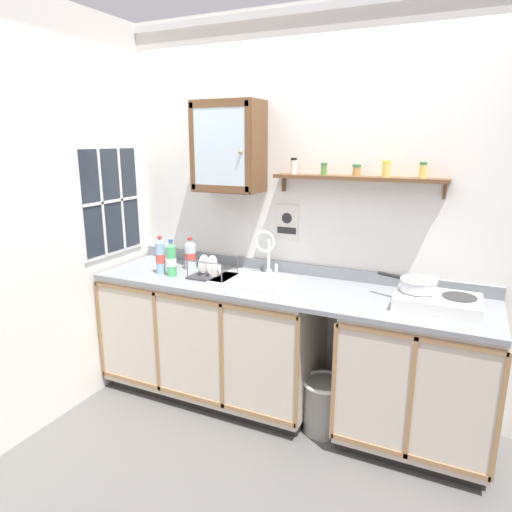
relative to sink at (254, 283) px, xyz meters
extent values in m
plane|color=#565451|center=(0.22, -0.44, -0.89)|extent=(5.67, 5.67, 0.00)
cube|color=silver|center=(0.22, 0.30, 0.46)|extent=(3.27, 0.05, 2.70)
cube|color=white|center=(0.22, 0.27, 1.75)|extent=(3.27, 0.02, 0.05)
cube|color=silver|center=(-1.14, -0.68, 0.46)|extent=(0.05, 3.52, 2.70)
cube|color=black|center=(-0.32, -0.01, -0.85)|extent=(1.52, 0.57, 0.08)
cube|color=beige|center=(-0.32, -0.04, -0.41)|extent=(1.55, 0.63, 0.80)
cube|color=#997047|center=(-0.32, -0.36, -0.05)|extent=(1.55, 0.01, 0.03)
cube|color=#997047|center=(-0.32, -0.36, -0.76)|extent=(1.55, 0.01, 0.03)
cube|color=#997047|center=(-1.10, -0.36, -0.41)|extent=(0.02, 0.01, 0.74)
cube|color=#997047|center=(-0.58, -0.36, -0.41)|extent=(0.02, 0.01, 0.74)
cube|color=#997047|center=(-0.06, -0.36, -0.41)|extent=(0.02, 0.01, 0.74)
cube|color=#997047|center=(0.45, -0.36, -0.41)|extent=(0.02, 0.01, 0.74)
cube|color=black|center=(1.11, -0.01, -0.85)|extent=(0.84, 0.57, 0.08)
cube|color=beige|center=(1.11, -0.04, -0.41)|extent=(0.86, 0.63, 0.80)
cube|color=#997047|center=(1.11, -0.36, -0.05)|extent=(0.86, 0.01, 0.03)
cube|color=#997047|center=(1.11, -0.36, -0.76)|extent=(0.86, 0.01, 0.03)
cube|color=#997047|center=(0.68, -0.36, -0.41)|extent=(0.02, 0.01, 0.74)
cube|color=#997047|center=(1.11, -0.36, -0.41)|extent=(0.02, 0.01, 0.74)
cube|color=#997047|center=(1.54, -0.36, -0.41)|extent=(0.02, 0.01, 0.74)
cube|color=gray|center=(0.22, -0.04, 0.01)|extent=(2.63, 0.66, 0.03)
cube|color=gray|center=(0.22, 0.27, 0.06)|extent=(2.63, 0.02, 0.08)
cube|color=silver|center=(0.00, -0.02, 0.03)|extent=(0.51, 0.41, 0.01)
cube|color=slate|center=(0.00, -0.02, -0.10)|extent=(0.44, 0.33, 0.01)
cube|color=slate|center=(0.00, 0.15, -0.04)|extent=(0.44, 0.01, 0.12)
cube|color=slate|center=(0.00, -0.19, -0.04)|extent=(0.44, 0.01, 0.12)
cylinder|color=#4C4C51|center=(0.00, -0.02, -0.10)|extent=(0.04, 0.04, 0.01)
cylinder|color=silver|center=(0.02, 0.20, 0.03)|extent=(0.05, 0.05, 0.02)
cylinder|color=silver|center=(0.02, 0.20, 0.16)|extent=(0.02, 0.02, 0.22)
torus|color=silver|center=(0.02, 0.14, 0.27)|extent=(0.16, 0.02, 0.16)
cylinder|color=silver|center=(0.08, 0.20, 0.07)|extent=(0.02, 0.02, 0.05)
cube|color=silver|center=(1.18, -0.04, 0.06)|extent=(0.47, 0.32, 0.07)
cylinder|color=#2D2D2D|center=(1.07, -0.02, 0.10)|extent=(0.19, 0.19, 0.01)
cylinder|color=#2D2D2D|center=(1.29, -0.02, 0.10)|extent=(0.19, 0.19, 0.01)
cylinder|color=black|center=(1.07, -0.19, 0.06)|extent=(0.03, 0.02, 0.03)
cylinder|color=black|center=(1.29, -0.19, 0.06)|extent=(0.03, 0.02, 0.03)
cylinder|color=silver|center=(1.07, -0.02, 0.14)|extent=(0.20, 0.20, 0.07)
torus|color=silver|center=(1.07, -0.02, 0.17)|extent=(0.21, 0.21, 0.01)
cylinder|color=black|center=(0.90, 0.04, 0.16)|extent=(0.16, 0.07, 0.02)
cylinder|color=#4CB266|center=(-0.57, -0.15, 0.13)|extent=(0.07, 0.07, 0.21)
cone|color=#4CB266|center=(-0.57, -0.15, 0.25)|extent=(0.06, 0.06, 0.03)
cylinder|color=#2D59B2|center=(-0.57, -0.15, 0.27)|extent=(0.03, 0.03, 0.02)
cylinder|color=white|center=(-0.57, -0.15, 0.12)|extent=(0.07, 0.07, 0.06)
cylinder|color=silver|center=(-0.55, 0.05, 0.11)|extent=(0.08, 0.08, 0.19)
cone|color=silver|center=(-0.55, 0.05, 0.23)|extent=(0.08, 0.08, 0.04)
cylinder|color=red|center=(-0.55, 0.05, 0.25)|extent=(0.04, 0.04, 0.02)
cylinder|color=#D84C3F|center=(-0.55, 0.05, 0.12)|extent=(0.08, 0.08, 0.05)
cylinder|color=#8CB7E0|center=(-0.68, -0.14, 0.14)|extent=(0.06, 0.06, 0.23)
cone|color=#8CB7E0|center=(-0.68, -0.14, 0.26)|extent=(0.06, 0.06, 0.03)
cylinder|color=red|center=(-0.68, -0.14, 0.29)|extent=(0.03, 0.03, 0.02)
cylinder|color=#D84C3F|center=(-0.68, -0.14, 0.13)|extent=(0.07, 0.07, 0.06)
cube|color=#333338|center=(-0.29, -0.05, 0.03)|extent=(0.29, 0.25, 0.01)
cylinder|color=#4C4F54|center=(-0.43, -0.17, 0.09)|extent=(0.01, 0.01, 0.12)
cylinder|color=#4C4F54|center=(-0.16, -0.17, 0.09)|extent=(0.01, 0.01, 0.12)
cylinder|color=#4C4F54|center=(-0.43, 0.06, 0.09)|extent=(0.01, 0.01, 0.12)
cylinder|color=#4C4F54|center=(-0.16, 0.06, 0.09)|extent=(0.01, 0.01, 0.12)
cylinder|color=#4C4F54|center=(-0.29, -0.17, 0.16)|extent=(0.27, 0.01, 0.01)
cylinder|color=#4C4F54|center=(-0.29, 0.06, 0.16)|extent=(0.27, 0.01, 0.01)
cylinder|color=white|center=(-0.37, -0.05, 0.11)|extent=(0.01, 0.13, 0.13)
cylinder|color=white|center=(-0.30, -0.05, 0.11)|extent=(0.01, 0.14, 0.14)
cylinder|color=white|center=(-0.28, -0.04, 0.06)|extent=(0.09, 0.09, 0.09)
torus|color=white|center=(-0.24, -0.07, 0.07)|extent=(0.06, 0.04, 0.06)
cube|color=brown|center=(-0.26, 0.15, 0.91)|extent=(0.47, 0.26, 0.61)
cube|color=silver|center=(-0.26, 0.01, 0.91)|extent=(0.39, 0.01, 0.50)
cube|color=brown|center=(-0.47, 0.01, 0.91)|extent=(0.04, 0.01, 0.58)
cube|color=brown|center=(-0.05, 0.01, 0.91)|extent=(0.04, 0.01, 0.58)
cube|color=brown|center=(-0.26, 0.01, 1.19)|extent=(0.44, 0.01, 0.05)
cube|color=brown|center=(-0.26, 0.01, 0.63)|extent=(0.44, 0.01, 0.05)
sphere|color=olive|center=(-0.10, -0.01, 0.88)|extent=(0.02, 0.02, 0.02)
cube|color=brown|center=(0.62, 0.21, 0.72)|extent=(1.10, 0.14, 0.02)
cube|color=brown|center=(0.10, 0.26, 0.66)|extent=(0.02, 0.03, 0.10)
cube|color=brown|center=(1.14, 0.26, 0.66)|extent=(0.02, 0.03, 0.10)
cylinder|color=silver|center=(0.19, 0.21, 0.78)|extent=(0.04, 0.04, 0.09)
cylinder|color=black|center=(0.19, 0.21, 0.83)|extent=(0.04, 0.04, 0.02)
cylinder|color=#598C3F|center=(0.41, 0.20, 0.77)|extent=(0.04, 0.04, 0.06)
cylinder|color=#33723F|center=(0.41, 0.20, 0.81)|extent=(0.04, 0.04, 0.02)
cylinder|color=tan|center=(0.62, 0.21, 0.76)|extent=(0.05, 0.05, 0.06)
cylinder|color=#33723F|center=(0.62, 0.21, 0.80)|extent=(0.05, 0.05, 0.02)
cylinder|color=#E0C659|center=(0.80, 0.19, 0.78)|extent=(0.05, 0.05, 0.08)
cylinder|color=yellow|center=(0.80, 0.19, 0.83)|extent=(0.05, 0.05, 0.02)
cylinder|color=#E0C659|center=(1.01, 0.22, 0.77)|extent=(0.04, 0.04, 0.08)
cylinder|color=#33723F|center=(1.01, 0.22, 0.82)|extent=(0.04, 0.04, 0.02)
cube|color=silver|center=(0.13, 0.27, 0.39)|extent=(0.16, 0.01, 0.25)
cube|color=#262626|center=(0.13, 0.27, 0.33)|extent=(0.14, 0.00, 0.05)
cylinder|color=#262626|center=(0.13, 0.27, 0.42)|extent=(0.07, 0.00, 0.07)
cube|color=#262D38|center=(-1.11, -0.12, 0.52)|extent=(0.01, 0.57, 0.75)
cube|color=white|center=(-1.12, -0.12, 0.52)|extent=(0.02, 0.61, 0.80)
cube|color=white|center=(-1.10, -0.23, 0.52)|extent=(0.01, 0.02, 0.75)
cube|color=white|center=(-1.10, -0.02, 0.52)|extent=(0.01, 0.02, 0.75)
cube|color=white|center=(-1.10, -0.12, 0.52)|extent=(0.01, 0.57, 0.02)
cylinder|color=gray|center=(0.57, -0.15, -0.72)|extent=(0.26, 0.26, 0.35)
torus|color=white|center=(0.57, -0.15, -0.54)|extent=(0.29, 0.29, 0.03)
camera|label=1|loc=(1.28, -2.70, 0.95)|focal=31.92mm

